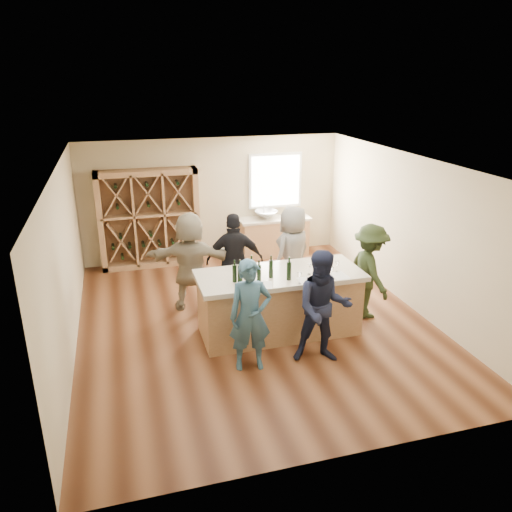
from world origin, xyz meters
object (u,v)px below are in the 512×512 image
object	(u,v)px
wine_bottle_a	(235,273)
wine_bottle_f	(289,271)
person_far_mid	(235,261)
person_far_right	(293,253)
person_near_right	(323,308)
sink	(266,215)
wine_bottle_d	(259,273)
wine_rack	(149,219)
tasting_counter_base	(279,305)
person_far_left	(191,261)
person_server	(369,271)
wine_bottle_c	(252,269)
wine_bottle_e	(271,269)
wine_bottle_b	(240,274)
person_near_left	(250,316)

from	to	relation	value
wine_bottle_a	wine_bottle_f	xyz separation A→B (m)	(0.84, -0.15, 0.01)
person_far_mid	person_far_right	size ratio (longest dim) A/B	0.98
person_near_right	sink	bearing A→B (deg)	97.84
wine_bottle_d	person_far_mid	size ratio (longest dim) A/B	0.15
wine_rack	person_far_mid	xyz separation A→B (m)	(1.34, -2.55, -0.20)
tasting_counter_base	wine_bottle_f	bearing A→B (deg)	-80.54
wine_bottle_a	wine_bottle_d	distance (m)	0.38
sink	wine_bottle_a	xyz separation A→B (m)	(-1.69, -3.85, 0.21)
person_near_right	wine_bottle_d	bearing A→B (deg)	148.82
person_far_left	tasting_counter_base	bearing A→B (deg)	148.92
wine_bottle_a	person_far_right	xyz separation A→B (m)	(1.48, 1.44, -0.31)
person_server	person_far_right	distance (m)	1.53
sink	person_far_left	world-z (taller)	person_far_left
wine_bottle_c	wine_bottle_d	distance (m)	0.16
person_near_right	wine_bottle_e	bearing A→B (deg)	136.17
tasting_counter_base	person_server	size ratio (longest dim) A/B	1.52
wine_bottle_d	person_far_mid	world-z (taller)	person_far_mid
wine_bottle_e	person_near_right	xyz separation A→B (m)	(0.54, -0.88, -0.34)
wine_bottle_f	person_far_left	bearing A→B (deg)	128.60
wine_bottle_f	tasting_counter_base	bearing A→B (deg)	99.46
person_far_mid	wine_bottle_e	bearing A→B (deg)	112.50
tasting_counter_base	wine_bottle_f	xyz separation A→B (m)	(0.05, -0.30, 0.73)
wine_bottle_e	person_far_left	xyz separation A→B (m)	(-1.07, 1.48, -0.30)
tasting_counter_base	wine_bottle_b	world-z (taller)	wine_bottle_b
wine_bottle_c	person_far_right	world-z (taller)	person_far_right
wine_rack	person_far_mid	size ratio (longest dim) A/B	1.23
wine_bottle_b	wine_bottle_c	bearing A→B (deg)	30.70
wine_bottle_b	person_far_mid	world-z (taller)	person_far_mid
wine_bottle_d	person_near_left	size ratio (longest dim) A/B	0.16
wine_bottle_c	wine_bottle_d	bearing A→B (deg)	-56.69
wine_bottle_c	person_near_right	bearing A→B (deg)	-47.01
sink	person_far_right	xyz separation A→B (m)	(-0.21, -2.41, -0.10)
wine_rack	person_near_right	size ratio (longest dim) A/B	1.24
tasting_counter_base	person_near_right	distance (m)	1.14
person_far_mid	sink	bearing A→B (deg)	-107.52
wine_bottle_f	wine_rack	bearing A→B (deg)	114.53
wine_bottle_a	wine_bottle_e	world-z (taller)	wine_bottle_e
person_near_left	person_near_right	xyz separation A→B (m)	(1.09, -0.11, 0.03)
person_near_right	person_far_right	bearing A→B (deg)	96.01
person_near_left	wine_bottle_f	bearing A→B (deg)	43.64
wine_bottle_d	wine_bottle_a	bearing A→B (deg)	168.43
wine_bottle_b	wine_bottle_f	distance (m)	0.78
person_near_right	person_server	bearing A→B (deg)	54.82
tasting_counter_base	wine_bottle_f	distance (m)	0.79
wine_bottle_d	person_near_left	distance (m)	0.84
wine_bottle_a	person_near_right	xyz separation A→B (m)	(1.14, -0.86, -0.34)
person_far_mid	wine_bottle_f	bearing A→B (deg)	119.93
person_server	wine_bottle_f	xyz separation A→B (m)	(-1.68, -0.47, 0.37)
person_server	person_far_right	xyz separation A→B (m)	(-1.04, 1.12, 0.06)
wine_rack	person_near_left	world-z (taller)	wine_rack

